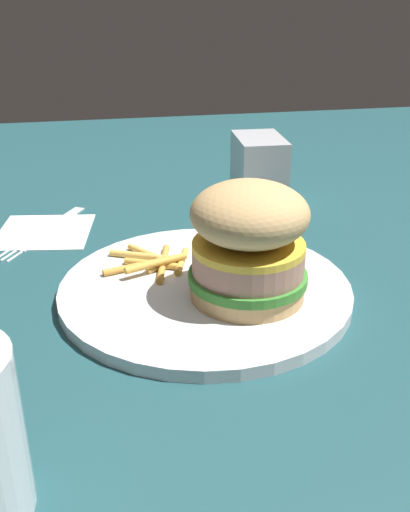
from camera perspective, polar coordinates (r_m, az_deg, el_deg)
ground_plane at (r=0.61m, az=0.45°, el=-2.38°), size 1.60×1.60×0.00m
plate at (r=0.58m, az=0.00°, el=-3.25°), size 0.28×0.28×0.01m
sandwich at (r=0.53m, az=4.25°, el=1.41°), size 0.11×0.11×0.11m
fries_pile at (r=0.61m, az=-4.72°, el=-0.54°), size 0.09×0.09×0.01m
napkin at (r=0.75m, az=-15.24°, el=2.31°), size 0.13×0.13×0.00m
fork at (r=0.74m, az=-15.33°, el=2.44°), size 0.10×0.16×0.00m
napkin_dispenser at (r=0.80m, az=5.19°, el=8.07°), size 0.06×0.09×0.09m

